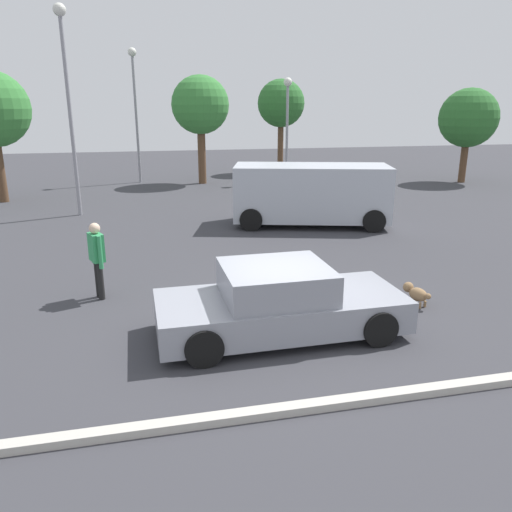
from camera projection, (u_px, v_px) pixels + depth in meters
The scene contains 12 objects.
ground_plane at pixel (279, 332), 9.27m from camera, with size 80.00×80.00×0.00m, color #38383D.
sedan_foreground at pixel (279, 303), 9.03m from camera, with size 4.48×2.00×1.30m.
dog at pixel (416, 293), 10.45m from camera, with size 0.40×0.68×0.44m.
van_white at pixel (311, 193), 17.29m from camera, with size 5.63×3.46×2.08m.
pedestrian at pixel (97, 254), 10.60m from camera, with size 0.37×0.54×1.68m.
parking_curb at pixel (327, 404), 6.91m from camera, with size 9.56×0.20×0.12m, color #B7B2A8.
light_post_near at pixel (135, 94), 26.10m from camera, with size 0.44×0.44×6.88m.
light_post_mid at pixel (287, 111), 26.44m from camera, with size 0.44×0.44×5.44m.
light_post_far at pixel (67, 79), 17.77m from camera, with size 0.44×0.44×7.40m.
tree_back_left at pixel (200, 106), 25.88m from camera, with size 2.99×2.99×5.57m.
tree_back_center at pixel (281, 104), 30.27m from camera, with size 2.85×2.85×5.60m.
tree_back_right at pixel (469, 118), 26.47m from camera, with size 3.08×3.08×4.95m.
Camera 1 is at (-2.31, -8.16, 4.02)m, focal length 35.05 mm.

